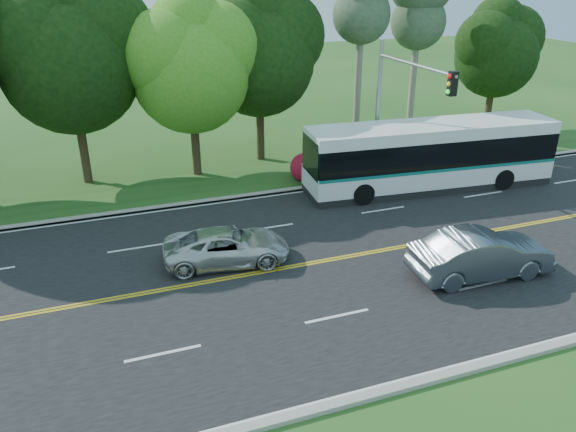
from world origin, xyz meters
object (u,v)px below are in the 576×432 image
object	(u,v)px
traffic_signal	(399,97)
sedan	(481,254)
suv	(227,246)
transit_bus	(430,156)

from	to	relation	value
traffic_signal	sedan	size ratio (longest dim) A/B	1.37
sedan	suv	xyz separation A→B (m)	(-8.25, 4.04, -0.19)
traffic_signal	transit_bus	world-z (taller)	traffic_signal
sedan	suv	distance (m)	9.18
transit_bus	suv	size ratio (longest dim) A/B	2.69
traffic_signal	suv	size ratio (longest dim) A/B	1.50
transit_bus	suv	bearing A→B (deg)	-155.18
traffic_signal	sedan	distance (m)	9.18
transit_bus	suv	xyz separation A→B (m)	(-11.36, -4.14, -0.96)
traffic_signal	sedan	bearing A→B (deg)	-97.78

